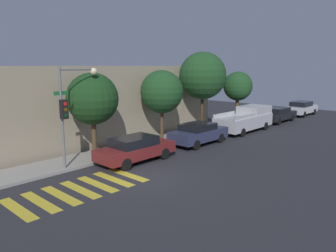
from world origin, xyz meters
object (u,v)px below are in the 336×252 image
sedan_near_corner (136,149)px  sedan_middle (198,133)px  sedan_far_end (277,114)px  traffic_light_pole (71,102)px  pickup_truck (246,119)px  tree_behind_truck (238,86)px  tree_far_end (203,76)px  sedan_tail_of_row (301,108)px  tree_midblock (162,92)px  tree_near_corner (93,99)px

sedan_near_corner → sedan_middle: 5.43m
sedan_middle → sedan_far_end: 11.64m
traffic_light_pole → sedan_middle: size_ratio=1.19×
sedan_near_corner → sedan_far_end: size_ratio=0.96×
pickup_truck → tree_behind_truck: (2.39, 2.26, 2.34)m
sedan_near_corner → tree_far_end: tree_far_end is taller
sedan_tail_of_row → tree_far_end: (-13.95, 2.26, 3.54)m
pickup_truck → tree_far_end: 4.87m
sedan_tail_of_row → tree_far_end: tree_far_end is taller
traffic_light_pole → sedan_middle: bearing=-8.6°
sedan_tail_of_row → tree_midblock: tree_midblock is taller
sedan_middle → pickup_truck: size_ratio=0.75×
sedan_tail_of_row → tree_near_corner: tree_near_corner is taller
sedan_tail_of_row → pickup_truck: bearing=180.0°
sedan_middle → tree_behind_truck: size_ratio=0.93×
sedan_far_end → tree_far_end: 9.32m
sedan_middle → sedan_tail_of_row: 17.28m
traffic_light_pole → tree_far_end: (11.70, 0.99, 0.94)m
sedan_middle → tree_midblock: size_ratio=0.88×
sedan_far_end → sedan_tail_of_row: sedan_tail_of_row is taller
sedan_middle → traffic_light_pole: bearing=171.4°
sedan_tail_of_row → tree_behind_truck: (-8.85, 2.26, 2.52)m
tree_behind_truck → pickup_truck: bearing=-136.7°
traffic_light_pole → tree_midblock: bearing=7.7°
sedan_far_end → tree_far_end: (-8.30, 2.26, 3.59)m
sedan_near_corner → tree_behind_truck: bearing=9.2°
sedan_far_end → tree_behind_truck: size_ratio=1.01×
sedan_far_end → tree_behind_truck: (-3.21, 2.26, 2.56)m
sedan_near_corner → sedan_tail_of_row: bearing=0.0°
pickup_truck → tree_behind_truck: size_ratio=1.24×
sedan_far_end → tree_near_corner: (-18.10, 2.26, 2.57)m
tree_behind_truck → tree_midblock: bearing=180.0°
traffic_light_pole → sedan_tail_of_row: traffic_light_pole is taller
tree_far_end → tree_behind_truck: size_ratio=1.34×
tree_far_end → sedan_tail_of_row: bearing=-9.2°
sedan_far_end → sedan_tail_of_row: bearing=0.0°
pickup_truck → tree_far_end: tree_far_end is taller
sedan_near_corner → tree_far_end: (8.77, 2.26, 3.58)m
sedan_near_corner → pickup_truck: bearing=0.0°
sedan_tail_of_row → tree_midblock: 18.68m
sedan_middle → tree_behind_truck: tree_behind_truck is taller
pickup_truck → sedan_tail_of_row: size_ratio=1.28×
sedan_near_corner → tree_far_end: bearing=14.4°
traffic_light_pole → sedan_near_corner: traffic_light_pole is taller
tree_midblock → tree_far_end: size_ratio=0.79×
sedan_tail_of_row → sedan_middle: bearing=180.0°
tree_far_end → tree_near_corner: bearing=-180.0°
sedan_near_corner → sedan_far_end: 17.08m
pickup_truck → tree_midblock: tree_midblock is taller
pickup_truck → sedan_far_end: 5.61m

